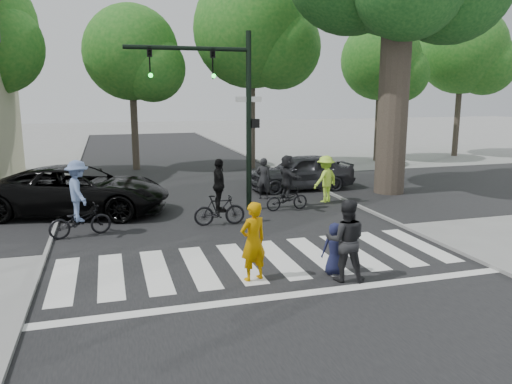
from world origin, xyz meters
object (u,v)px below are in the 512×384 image
pedestrian_child (335,249)px  cyclist_left (79,204)px  traffic_signal (224,96)px  pedestrian_woman (253,241)px  cyclist_mid (219,198)px  car_grey (301,172)px  cyclist_right (287,186)px  car_suv (78,190)px  pedestrian_adult (346,240)px

pedestrian_child → cyclist_left: bearing=-30.4°
traffic_signal → pedestrian_woman: traffic_signal is taller
cyclist_mid → car_grey: cyclist_mid is taller
cyclist_right → cyclist_mid: bearing=-154.6°
car_grey → cyclist_mid: bearing=-44.5°
cyclist_left → cyclist_mid: (4.06, 0.07, -0.10)m
pedestrian_child → cyclist_mid: size_ratio=0.58×
pedestrian_woman → car_suv: size_ratio=0.30×
traffic_signal → car_suv: traffic_signal is taller
traffic_signal → car_grey: (3.95, 2.95, -3.15)m
pedestrian_child → car_suv: (-5.78, 7.57, 0.23)m
pedestrian_adult → cyclist_left: cyclist_left is taller
traffic_signal → pedestrian_adult: size_ratio=3.31×
cyclist_mid → car_suv: bearing=147.5°
pedestrian_woman → cyclist_right: 6.67m
pedestrian_child → cyclist_left: size_ratio=0.55×
cyclist_right → pedestrian_child: bearing=-100.3°
pedestrian_woman → cyclist_mid: bearing=-112.3°
traffic_signal → car_suv: bearing=167.8°
cyclist_right → car_suv: size_ratio=0.33×
cyclist_mid → cyclist_right: (2.68, 1.27, 0.01)m
cyclist_left → pedestrian_child: bearing=-40.6°
cyclist_left → pedestrian_adult: bearing=-42.6°
car_suv → car_grey: bearing=-61.5°
pedestrian_woman → pedestrian_child: size_ratio=1.47×
cyclist_right → car_grey: size_ratio=0.44×
cyclist_left → cyclist_mid: size_ratio=1.06×
pedestrian_adult → cyclist_left: (-5.68, 5.22, 0.04)m
cyclist_left → cyclist_mid: bearing=1.0°
car_grey → pedestrian_woman: bearing=-27.4°
pedestrian_adult → cyclist_right: size_ratio=0.94×
cyclist_right → pedestrian_woman: bearing=-116.4°
pedestrian_adult → car_suv: bearing=-32.2°
pedestrian_adult → cyclist_right: cyclist_right is taller
pedestrian_woman → cyclist_right: cyclist_right is taller
car_suv → cyclist_mid: bearing=-106.4°
cyclist_left → car_suv: size_ratio=0.37×
cyclist_mid → car_suv: cyclist_mid is taller
pedestrian_child → cyclist_left: (-5.62, 4.82, 0.35)m
pedestrian_child → car_grey: 9.95m
car_suv → cyclist_left: bearing=-160.7°
traffic_signal → cyclist_left: (-4.63, -1.72, -2.95)m
traffic_signal → pedestrian_child: bearing=-81.4°
cyclist_mid → cyclist_right: size_ratio=1.07×
pedestrian_adult → car_grey: (2.90, 9.90, -0.15)m
pedestrian_woman → cyclist_left: cyclist_left is taller
cyclist_mid → pedestrian_adult: bearing=-73.0°
cyclist_right → car_suv: (-6.89, 1.41, -0.04)m
pedestrian_adult → car_grey: bearing=-84.6°
pedestrian_adult → car_grey: 10.32m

